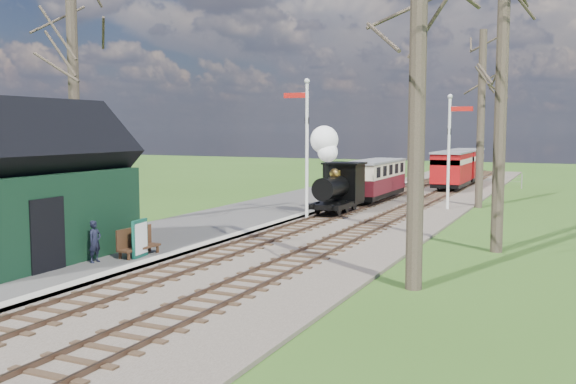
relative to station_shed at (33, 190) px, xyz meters
name	(u,v)px	position (x,y,z in m)	size (l,w,h in m)	color
ground	(41,321)	(4.30, -4.00, -2.27)	(140.00, 140.00, 0.00)	#34581B
distant_hills	(490,307)	(5.70, 60.38, -18.47)	(114.40, 48.00, 22.02)	#385B23
ballast_bed	(388,207)	(5.60, 18.00, -2.22)	(8.00, 60.00, 0.10)	brown
track_near	(364,205)	(4.30, 18.00, -2.17)	(1.60, 60.00, 0.15)	brown
track_far	(413,207)	(6.90, 18.00, -2.17)	(1.60, 60.00, 0.15)	brown
platform	(229,221)	(0.80, 10.00, -2.17)	(5.00, 44.00, 0.20)	#474442
coping_strip	(277,224)	(3.10, 10.00, -2.16)	(0.40, 44.00, 0.21)	#B2AD9E
station_shed	(33,190)	(0.00, 0.00, 0.00)	(3.25, 6.30, 4.78)	black
semaphore_near	(305,138)	(3.53, 12.00, 1.35)	(1.22, 0.24, 6.22)	silver
semaphore_far	(450,143)	(8.67, 18.00, 1.08)	(1.22, 0.24, 5.72)	silver
bare_trees	(294,94)	(5.63, 6.10, 2.94)	(15.51, 22.39, 12.00)	#382D23
fence_line	(429,178)	(4.60, 32.00, -1.72)	(12.60, 0.08, 1.00)	slate
locomotive	(336,176)	(4.29, 13.80, -0.41)	(1.59, 3.72, 3.98)	black
coach	(375,178)	(4.30, 19.86, -0.90)	(1.86, 6.37, 1.96)	black
red_carriage_a	(452,169)	(6.90, 28.21, -0.84)	(1.94, 4.82, 2.05)	black
red_carriage_b	(466,165)	(6.90, 33.71, -0.84)	(1.94, 4.82, 2.05)	black
sign_board	(140,238)	(2.57, 1.60, -1.50)	(0.20, 0.78, 1.14)	#0F4939
bench	(136,242)	(2.30, 1.77, -1.66)	(0.55, 1.54, 0.86)	#402717
person	(95,241)	(1.85, 0.45, -1.46)	(0.44, 0.29, 1.22)	black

